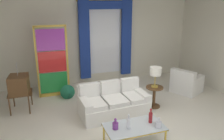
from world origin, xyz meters
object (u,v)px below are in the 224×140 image
Objects in this scene: round_side_table at (154,95)px; coffee_table at (134,128)px; bottle_crystal_tall at (115,125)px; armchair_white at (186,84)px; couch_white_long at (112,102)px; bottle_amber_squat at (151,117)px; stained_glass_divider at (52,63)px; peacock_figurine at (68,93)px; bottle_ruby_flask at (158,124)px; table_lamp_brass at (155,72)px; vintage_tv at (19,85)px; bottle_blue_decanter at (129,123)px.

coffee_table is at bearing -131.24° from round_side_table.
armchair_white is (3.13, 1.99, -0.20)m from bottle_crystal_tall.
couch_white_long is 5.54× the size of bottle_amber_squat.
stained_glass_divider reaches higher than couch_white_long.
round_side_table reaches higher than peacock_figurine.
bottle_ruby_flask is at bearing -73.56° from bottle_amber_squat.
coffee_table is 1.12× the size of armchair_white.
bottle_ruby_flask reaches higher than peacock_figurine.
table_lamp_brass reaches higher than peacock_figurine.
bottle_ruby_flask reaches higher than round_side_table.
table_lamp_brass is (2.57, -1.70, -0.03)m from stained_glass_divider.
vintage_tv is at bearing 164.54° from table_lamp_brass.
couch_white_long is 1.47m from bottle_crystal_tall.
bottle_amber_squat is 0.55× the size of round_side_table.
round_side_table reaches higher than coffee_table.
peacock_figurine is 2.67m from table_lamp_brass.
armchair_white reaches higher than bottle_ruby_flask.
armchair_white reaches higher than peacock_figurine.
couch_white_long is 1.65× the size of armchair_white.
bottle_blue_decanter reaches higher than peacock_figurine.
table_lamp_brass reaches higher than round_side_table.
peacock_figurine reaches higher than coffee_table.
bottle_amber_squat is 1.70m from table_lamp_brass.
bottle_amber_squat reaches higher than bottle_crystal_tall.
armchair_white is at bearing 32.40° from bottle_crystal_tall.
coffee_table is 0.50m from bottle_ruby_flask.
table_lamp_brass is (2.22, -1.25, 0.81)m from peacock_figurine.
table_lamp_brass is at bearing -33.42° from stained_glass_divider.
bottle_amber_squat is at bearing 3.66° from coffee_table.
round_side_table is at bearing 63.82° from bottle_ruby_flask.
bottle_crystal_tall is at bearing -106.52° from couch_white_long.
couch_white_long reaches higher than bottle_crystal_tall.
bottle_crystal_tall is at bearing 179.74° from bottle_amber_squat.
bottle_crystal_tall reaches higher than coffee_table.
table_lamp_brass reaches higher than bottle_crystal_tall.
stained_glass_divider reaches higher than coffee_table.
bottle_blue_decanter is 0.62m from bottle_ruby_flask.
armchair_white reaches higher than bottle_amber_squat.
vintage_tv is at bearing 136.75° from bottle_ruby_flask.
bottle_amber_squat is 0.57× the size of table_lamp_brass.
bottle_ruby_flask is at bearing -116.18° from table_lamp_brass.
bottle_crystal_tall is 3.03m from vintage_tv.
table_lamp_brass is (1.64, 1.38, 0.54)m from bottle_crystal_tall.
bottle_blue_decanter is 0.24× the size of vintage_tv.
vintage_tv is 5.05m from armchair_white.
bottle_amber_squat reaches higher than round_side_table.
peacock_figurine is at bearing 150.61° from round_side_table.
table_lamp_brass is (0.85, 1.38, 0.49)m from bottle_amber_squat.
table_lamp_brass is at bearing 46.36° from bottle_blue_decanter.
bottle_crystal_tall reaches higher than peacock_figurine.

